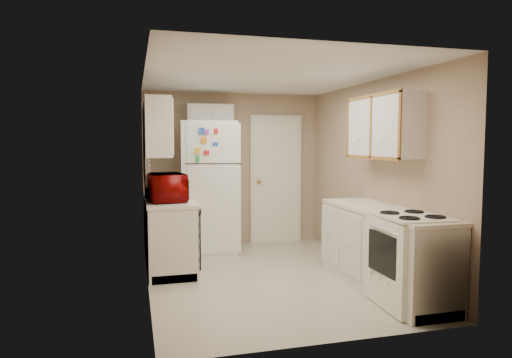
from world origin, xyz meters
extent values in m
plane|color=beige|center=(0.00, 0.00, 0.00)|extent=(3.80, 3.80, 0.00)
plane|color=white|center=(0.00, 0.00, 2.40)|extent=(3.80, 3.80, 0.00)
plane|color=tan|center=(-1.40, 0.00, 1.20)|extent=(3.80, 3.80, 0.00)
plane|color=tan|center=(1.40, 0.00, 1.20)|extent=(3.80, 3.80, 0.00)
plane|color=tan|center=(0.00, 1.90, 1.20)|extent=(2.80, 2.80, 0.00)
plane|color=tan|center=(0.00, -1.90, 1.20)|extent=(2.80, 2.80, 0.00)
cube|color=silver|center=(-1.10, 0.90, 0.45)|extent=(0.60, 1.80, 0.90)
cube|color=black|center=(-0.81, 0.30, 0.49)|extent=(0.03, 0.58, 0.72)
cube|color=gray|center=(-1.10, 1.05, 0.86)|extent=(0.54, 0.74, 0.16)
imported|color=#7C0504|center=(-1.15, 0.49, 1.05)|extent=(0.66, 0.44, 0.41)
imported|color=silver|center=(-1.15, 1.37, 1.00)|extent=(0.10, 0.10, 0.21)
cube|color=silver|center=(-1.36, 1.05, 1.60)|extent=(0.10, 0.98, 1.08)
cube|color=silver|center=(-1.25, 0.22, 1.80)|extent=(0.30, 0.45, 0.70)
cube|color=white|center=(-0.45, 1.49, 0.97)|extent=(0.89, 0.87, 1.93)
cube|color=silver|center=(-0.40, 1.75, 2.00)|extent=(0.70, 0.30, 0.40)
cube|color=white|center=(0.70, 1.86, 1.02)|extent=(0.86, 0.06, 2.08)
cube|color=silver|center=(1.10, -0.80, 0.45)|extent=(0.60, 2.00, 0.90)
cube|color=white|center=(1.08, -1.35, 0.44)|extent=(0.63, 0.76, 0.89)
cube|color=silver|center=(1.25, -0.50, 1.80)|extent=(0.30, 1.20, 0.70)
camera|label=1|loc=(-1.53, -5.20, 1.62)|focal=32.00mm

